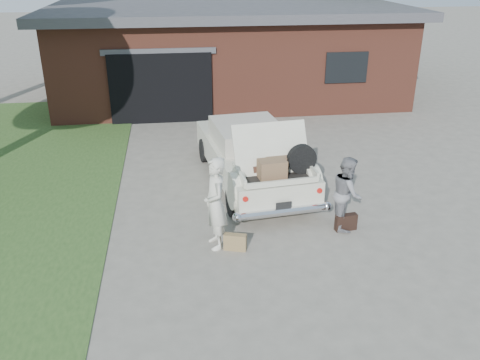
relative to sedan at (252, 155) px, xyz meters
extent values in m
plane|color=gray|center=(-0.58, -2.89, -0.69)|extent=(90.00, 90.00, 0.00)
cube|color=brown|center=(0.42, 8.61, 0.81)|extent=(12.00, 7.00, 3.00)
cube|color=#4C4C51|center=(0.42, 8.61, 2.46)|extent=(12.80, 7.80, 0.30)
cube|color=black|center=(-2.08, 5.16, 0.41)|extent=(3.20, 0.30, 2.20)
cube|color=#4C4C51|center=(-2.08, 5.09, 1.56)|extent=(3.50, 0.12, 0.18)
cube|color=black|center=(3.92, 5.09, 0.91)|extent=(1.40, 0.08, 1.00)
cylinder|color=#38281E|center=(6.88, 12.42, 1.76)|extent=(0.44, 0.44, 4.91)
cube|color=beige|center=(-0.01, 0.05, -0.12)|extent=(2.26, 4.76, 0.60)
cube|color=beige|center=(-0.04, 0.32, 0.41)|extent=(1.72, 2.00, 0.48)
cube|color=black|center=(-0.14, 1.19, 0.39)|extent=(1.42, 0.24, 0.40)
cube|color=black|center=(0.06, -0.54, 0.39)|extent=(1.42, 0.24, 0.40)
cylinder|color=black|center=(-0.63, -1.60, -0.39)|extent=(0.27, 0.62, 0.61)
cylinder|color=black|center=(0.97, -1.41, -0.39)|extent=(0.27, 0.62, 0.61)
cylinder|color=black|center=(-0.99, 1.50, -0.39)|extent=(0.27, 0.62, 0.61)
cylinder|color=black|center=(0.61, 1.69, -0.39)|extent=(0.27, 0.62, 0.61)
cylinder|color=silver|center=(0.26, -2.28, -0.33)|extent=(1.89, 0.38, 0.17)
cylinder|color=#A5140F|center=(-0.49, -2.30, 0.02)|extent=(0.12, 0.10, 0.11)
cylinder|color=#A5140F|center=(1.00, -2.12, 0.02)|extent=(0.12, 0.10, 0.11)
cube|color=black|center=(0.27, -2.29, -0.19)|extent=(0.31, 0.05, 0.16)
cube|color=black|center=(0.19, -1.68, 0.19)|extent=(1.53, 1.17, 0.04)
cube|color=beige|center=(-0.53, -1.77, 0.29)|extent=(0.17, 1.01, 0.17)
cube|color=beige|center=(0.92, -1.60, 0.29)|extent=(0.17, 1.01, 0.17)
cube|color=beige|center=(0.25, -2.18, 0.25)|extent=(1.46, 0.23, 0.11)
cube|color=beige|center=(0.16, -1.42, 0.68)|extent=(1.59, 0.69, 0.95)
cube|color=#502F22|center=(0.02, -1.49, 0.30)|extent=(0.59, 0.42, 0.18)
cube|color=brown|center=(0.11, -1.83, 0.40)|extent=(0.57, 0.41, 0.37)
cube|color=black|center=(0.21, -1.60, 0.29)|extent=(0.52, 0.37, 0.15)
cube|color=#886345|center=(0.27, -1.53, 0.46)|extent=(0.50, 0.36, 0.16)
cylinder|color=black|center=(0.75, -1.66, 0.51)|extent=(0.61, 0.22, 0.60)
imported|color=beige|center=(-1.09, -2.75, 0.17)|extent=(0.51, 0.69, 1.74)
imported|color=gray|center=(1.49, -2.36, 0.04)|extent=(0.68, 0.80, 1.46)
cube|color=olive|center=(-0.76, -2.94, -0.54)|extent=(0.43, 0.25, 0.32)
cube|color=black|center=(1.47, -2.50, -0.53)|extent=(0.44, 0.19, 0.33)
camera|label=1|loc=(-1.75, -10.85, 4.23)|focal=38.00mm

